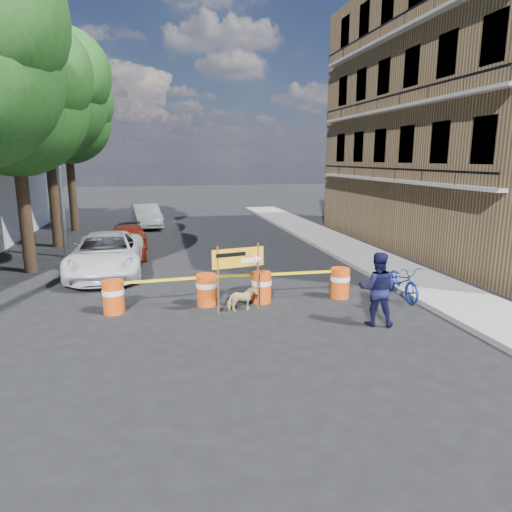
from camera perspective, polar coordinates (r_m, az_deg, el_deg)
name	(u,v)px	position (r m, az deg, el deg)	size (l,w,h in m)	color
ground	(251,324)	(11.63, -0.61, -8.47)	(120.00, 120.00, 0.00)	black
sidewalk_east	(370,259)	(19.09, 14.06, -0.38)	(2.40, 40.00, 0.15)	gray
apartment_building	(476,115)	(23.54, 25.82, 15.62)	(8.00, 16.00, 12.00)	olive
tree_mid_a	(15,101)	(18.32, -27.90, 16.78)	(5.25, 5.00, 8.68)	#332316
tree_mid_b	(46,97)	(23.25, -24.76, 17.55)	(5.67, 5.40, 9.62)	#332316
tree_far	(67,119)	(28.10, -22.52, 15.58)	(5.04, 4.80, 8.84)	#332316
streetlamp	(59,151)	(20.49, -23.41, 11.96)	(1.25, 0.18, 8.00)	gray
barrel_far_left	(113,296)	(12.83, -17.40, -4.82)	(0.58, 0.58, 0.90)	#CC480C
barrel_mid_left	(206,289)	(12.98, -6.21, -4.14)	(0.58, 0.58, 0.90)	#CC480C
barrel_mid_right	(262,287)	(13.15, 0.69, -3.84)	(0.58, 0.58, 0.90)	#CC480C
barrel_far_right	(340,282)	(13.83, 10.45, -3.25)	(0.58, 0.58, 0.90)	#CC480C
detour_sign	(245,262)	(12.18, -1.40, -0.78)	(1.44, 0.39, 1.87)	#592D19
pedestrian	(377,289)	(11.68, 14.88, -4.00)	(0.90, 0.70, 1.86)	black
bicycle	(402,266)	(14.13, 17.75, -1.20)	(0.68, 1.02, 1.95)	#132F9C
dog	(242,299)	(12.46, -1.74, -5.42)	(0.36, 0.79, 0.67)	#CDB975
suv_white	(107,254)	(17.16, -18.16, 0.24)	(2.44, 5.28, 1.47)	white
sedan_red	(127,240)	(20.07, -15.80, 1.89)	(1.61, 4.00, 1.36)	maroon
sedan_silver	(146,216)	(28.30, -13.56, 4.90)	(1.47, 4.20, 1.38)	silver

